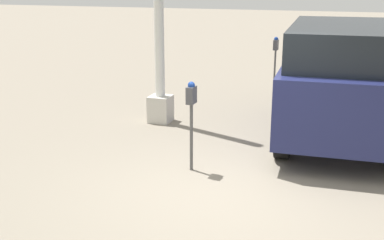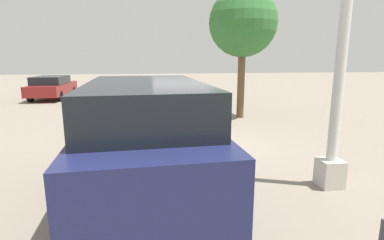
{
  "view_description": "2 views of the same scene",
  "coord_description": "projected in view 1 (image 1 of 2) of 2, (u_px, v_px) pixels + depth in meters",
  "views": [
    {
      "loc": [
        -6.06,
        -1.6,
        2.89
      ],
      "look_at": [
        0.53,
        0.66,
        0.83
      ],
      "focal_mm": 45.0,
      "sensor_mm": 36.0,
      "label": 1
    },
    {
      "loc": [
        8.0,
        -1.31,
        2.51
      ],
      "look_at": [
        0.76,
        -0.31,
        0.98
      ],
      "focal_mm": 28.0,
      "sensor_mm": 36.0,
      "label": 2
    }
  ],
  "objects": [
    {
      "name": "ground_plane",
      "position": [
        224.0,
        190.0,
        6.82
      ],
      "size": [
        80.0,
        80.0,
        0.0
      ],
      "primitive_type": "plane",
      "color": "gray"
    },
    {
      "name": "parking_meter_near",
      "position": [
        191.0,
        106.0,
        7.25
      ],
      "size": [
        0.2,
        0.12,
        1.41
      ],
      "rotation": [
        0.0,
        0.0,
        -0.03
      ],
      "color": "#4C4C4C",
      "rests_on": "ground"
    },
    {
      "name": "parking_meter_far",
      "position": [
        276.0,
        52.0,
        12.38
      ],
      "size": [
        0.2,
        0.12,
        1.45
      ],
      "rotation": [
        0.0,
        0.0,
        -0.03
      ],
      "color": "#4C4C4C",
      "rests_on": "ground"
    },
    {
      "name": "lamp_post",
      "position": [
        159.0,
        10.0,
        9.43
      ],
      "size": [
        0.44,
        0.44,
        6.03
      ],
      "color": "beige",
      "rests_on": "ground"
    },
    {
      "name": "parked_van",
      "position": [
        342.0,
        77.0,
        8.76
      ],
      "size": [
        4.6,
        2.27,
        2.11
      ],
      "rotation": [
        0.0,
        0.0,
        0.05
      ],
      "color": "navy",
      "rests_on": "ground"
    }
  ]
}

